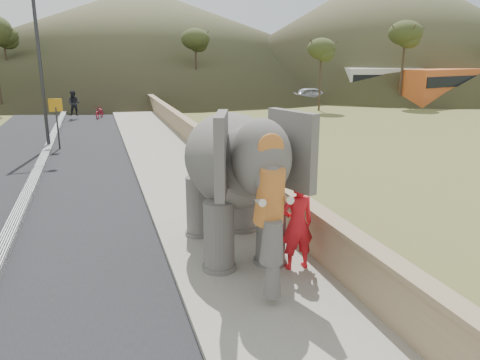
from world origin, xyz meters
TOP-DOWN VIEW (x-y plane):
  - road at (-5.00, 10.00)m, footprint 7.00×120.00m
  - median at (-5.00, 10.00)m, footprint 0.35×120.00m
  - walkway at (0.00, 10.00)m, footprint 3.00×120.00m
  - parapet at (1.65, 10.00)m, footprint 0.30×120.00m
  - lamppost at (-4.69, 18.40)m, footprint 1.76×0.36m
  - signboard at (-4.50, 18.09)m, footprint 0.60×0.08m
  - distant_car at (16.59, 34.27)m, footprint 4.45×2.39m
  - bus_white at (25.46, 33.19)m, footprint 11.27×5.27m
  - bus_orange at (28.12, 30.02)m, footprint 11.27×5.37m
  - hill_right at (36.00, 52.00)m, footprint 56.00×56.00m
  - hill_far at (5.00, 70.00)m, footprint 80.00×80.00m
  - elephant_and_man at (0.02, 4.12)m, footprint 2.44×4.46m
  - motorcyclist at (-3.28, 28.99)m, footprint 2.65×1.83m
  - trees at (1.50, 27.02)m, footprint 47.39×42.20m

SIDE VIEW (x-z plane):
  - road at x=-5.00m, z-range 0.00..0.03m
  - walkway at x=0.00m, z-range 0.00..0.15m
  - median at x=-5.00m, z-range 0.00..0.22m
  - parapet at x=1.65m, z-range 0.00..1.10m
  - distant_car at x=16.59m, z-range 0.00..1.44m
  - motorcyclist at x=-3.28m, z-range -0.20..1.76m
  - bus_white at x=25.46m, z-range 0.00..3.10m
  - bus_orange at x=28.12m, z-range 0.00..3.10m
  - signboard at x=-4.50m, z-range 0.44..2.84m
  - elephant_and_man at x=0.02m, z-range 0.14..3.35m
  - trees at x=1.50m, z-range -0.85..8.27m
  - lamppost at x=-4.69m, z-range 0.87..8.87m
  - hill_far at x=5.00m, z-range 0.00..14.00m
  - hill_right at x=36.00m, z-range 0.00..16.00m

